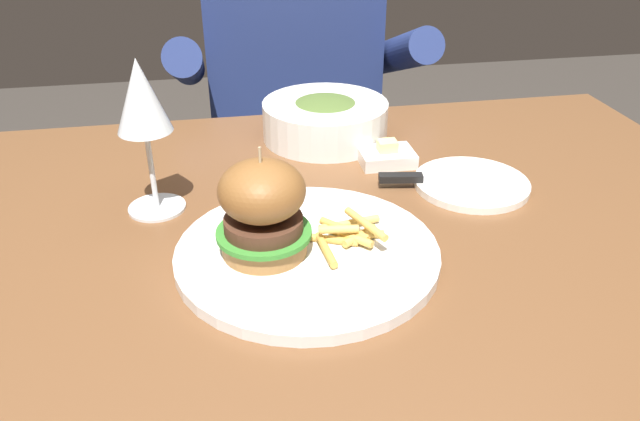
{
  "coord_description": "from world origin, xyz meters",
  "views": [
    {
      "loc": [
        -0.1,
        -0.65,
        1.14
      ],
      "look_at": [
        0.01,
        -0.04,
        0.78
      ],
      "focal_mm": 35.0,
      "sensor_mm": 36.0,
      "label": 1
    }
  ],
  "objects_px": {
    "table_knife": "(436,178)",
    "soup_bowl": "(325,119)",
    "diner_person": "(293,142)",
    "burger_sandwich": "(263,209)",
    "bread_plate": "(471,184)",
    "main_plate": "(307,253)",
    "butter_dish": "(387,156)",
    "wine_glass": "(142,103)"
  },
  "relations": [
    {
      "from": "bread_plate",
      "to": "table_knife",
      "type": "relative_size",
      "value": 0.8
    },
    {
      "from": "bread_plate",
      "to": "table_knife",
      "type": "xyz_separation_m",
      "value": [
        -0.05,
        0.01,
        0.01
      ]
    },
    {
      "from": "burger_sandwich",
      "to": "butter_dish",
      "type": "xyz_separation_m",
      "value": [
        0.2,
        0.23,
        -0.06
      ]
    },
    {
      "from": "wine_glass",
      "to": "table_knife",
      "type": "relative_size",
      "value": 1.01
    },
    {
      "from": "diner_person",
      "to": "bread_plate",
      "type": "bearing_deg",
      "value": -74.51
    },
    {
      "from": "bread_plate",
      "to": "diner_person",
      "type": "relative_size",
      "value": 0.13
    },
    {
      "from": "main_plate",
      "to": "table_knife",
      "type": "height_order",
      "value": "table_knife"
    },
    {
      "from": "burger_sandwich",
      "to": "wine_glass",
      "type": "height_order",
      "value": "wine_glass"
    },
    {
      "from": "diner_person",
      "to": "burger_sandwich",
      "type": "bearing_deg",
      "value": -100.17
    },
    {
      "from": "burger_sandwich",
      "to": "diner_person",
      "type": "distance_m",
      "value": 0.79
    },
    {
      "from": "burger_sandwich",
      "to": "soup_bowl",
      "type": "xyz_separation_m",
      "value": [
        0.13,
        0.34,
        -0.04
      ]
    },
    {
      "from": "butter_dish",
      "to": "diner_person",
      "type": "xyz_separation_m",
      "value": [
        -0.07,
        0.51,
        -0.19
      ]
    },
    {
      "from": "table_knife",
      "to": "soup_bowl",
      "type": "relative_size",
      "value": 0.99
    },
    {
      "from": "soup_bowl",
      "to": "diner_person",
      "type": "relative_size",
      "value": 0.17
    },
    {
      "from": "diner_person",
      "to": "soup_bowl",
      "type": "bearing_deg",
      "value": -89.93
    },
    {
      "from": "bread_plate",
      "to": "soup_bowl",
      "type": "relative_size",
      "value": 0.79
    },
    {
      "from": "main_plate",
      "to": "butter_dish",
      "type": "distance_m",
      "value": 0.28
    },
    {
      "from": "bread_plate",
      "to": "table_knife",
      "type": "distance_m",
      "value": 0.05
    },
    {
      "from": "wine_glass",
      "to": "diner_person",
      "type": "height_order",
      "value": "diner_person"
    },
    {
      "from": "burger_sandwich",
      "to": "butter_dish",
      "type": "height_order",
      "value": "burger_sandwich"
    },
    {
      "from": "soup_bowl",
      "to": "table_knife",
      "type": "bearing_deg",
      "value": -59.28
    },
    {
      "from": "wine_glass",
      "to": "soup_bowl",
      "type": "height_order",
      "value": "wine_glass"
    },
    {
      "from": "main_plate",
      "to": "diner_person",
      "type": "height_order",
      "value": "diner_person"
    },
    {
      "from": "table_knife",
      "to": "bread_plate",
      "type": "bearing_deg",
      "value": -9.31
    },
    {
      "from": "burger_sandwich",
      "to": "soup_bowl",
      "type": "relative_size",
      "value": 0.63
    },
    {
      "from": "table_knife",
      "to": "soup_bowl",
      "type": "bearing_deg",
      "value": 120.72
    },
    {
      "from": "table_knife",
      "to": "butter_dish",
      "type": "relative_size",
      "value": 2.48
    },
    {
      "from": "butter_dish",
      "to": "diner_person",
      "type": "relative_size",
      "value": 0.07
    },
    {
      "from": "burger_sandwich",
      "to": "butter_dish",
      "type": "distance_m",
      "value": 0.31
    },
    {
      "from": "main_plate",
      "to": "diner_person",
      "type": "bearing_deg",
      "value": 83.48
    },
    {
      "from": "table_knife",
      "to": "diner_person",
      "type": "height_order",
      "value": "diner_person"
    },
    {
      "from": "burger_sandwich",
      "to": "soup_bowl",
      "type": "bearing_deg",
      "value": 68.63
    },
    {
      "from": "burger_sandwich",
      "to": "diner_person",
      "type": "bearing_deg",
      "value": 79.83
    },
    {
      "from": "main_plate",
      "to": "bread_plate",
      "type": "distance_m",
      "value": 0.29
    },
    {
      "from": "wine_glass",
      "to": "butter_dish",
      "type": "height_order",
      "value": "wine_glass"
    },
    {
      "from": "main_plate",
      "to": "table_knife",
      "type": "distance_m",
      "value": 0.25
    },
    {
      "from": "table_knife",
      "to": "diner_person",
      "type": "xyz_separation_m",
      "value": [
        -0.12,
        0.6,
        -0.19
      ]
    },
    {
      "from": "wine_glass",
      "to": "diner_person",
      "type": "relative_size",
      "value": 0.17
    },
    {
      "from": "main_plate",
      "to": "wine_glass",
      "type": "xyz_separation_m",
      "value": [
        -0.17,
        0.15,
        0.14
      ]
    },
    {
      "from": "burger_sandwich",
      "to": "butter_dish",
      "type": "relative_size",
      "value": 1.59
    },
    {
      "from": "butter_dish",
      "to": "wine_glass",
      "type": "bearing_deg",
      "value": -166.25
    },
    {
      "from": "soup_bowl",
      "to": "burger_sandwich",
      "type": "bearing_deg",
      "value": -111.37
    }
  ]
}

